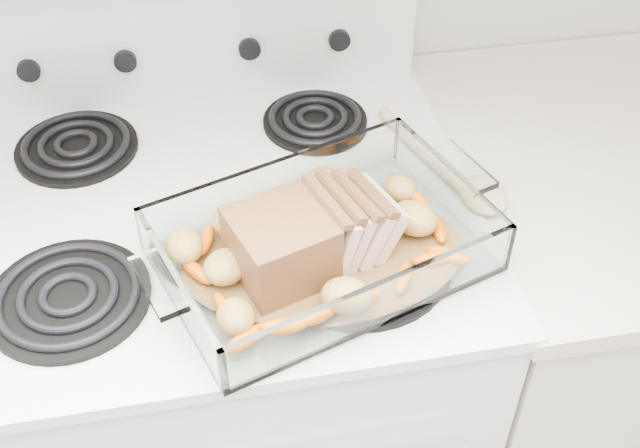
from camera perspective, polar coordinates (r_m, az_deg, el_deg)
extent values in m
cube|color=white|center=(1.54, -6.30, -11.78)|extent=(0.76, 0.65, 0.92)
cube|color=white|center=(1.19, -7.99, 1.24)|extent=(0.78, 0.67, 0.02)
cube|color=white|center=(1.37, -9.46, 12.51)|extent=(0.76, 0.06, 0.18)
cylinder|color=black|center=(1.08, -17.42, -5.10)|extent=(0.21, 0.21, 0.01)
cylinder|color=black|center=(1.08, 2.73, -2.52)|extent=(0.25, 0.25, 0.01)
cylinder|color=black|center=(1.32, -16.90, 5.19)|extent=(0.19, 0.19, 0.01)
cylinder|color=black|center=(1.32, -0.35, 7.31)|extent=(0.17, 0.17, 0.01)
cylinder|color=black|center=(1.37, -20.00, 10.30)|extent=(0.04, 0.02, 0.04)
cylinder|color=black|center=(1.35, -13.68, 11.27)|extent=(0.04, 0.02, 0.04)
cylinder|color=black|center=(1.35, -5.05, 12.38)|extent=(0.04, 0.02, 0.04)
cylinder|color=black|center=(1.37, 1.36, 13.02)|extent=(0.04, 0.02, 0.04)
cube|color=silver|center=(1.68, 17.06, -8.07)|extent=(0.55, 0.65, 0.90)
cube|color=silver|center=(1.37, 20.98, 4.32)|extent=(0.58, 0.68, 0.03)
cube|color=white|center=(1.07, 0.20, -2.44)|extent=(0.41, 0.27, 0.01)
cube|color=white|center=(0.95, 1.70, -6.32)|extent=(0.41, 0.01, 0.07)
cube|color=white|center=(1.14, -1.04, 3.57)|extent=(0.41, 0.01, 0.07)
cube|color=white|center=(1.03, -10.81, -2.37)|extent=(0.01, 0.27, 0.07)
cube|color=white|center=(1.09, 10.66, 0.45)|extent=(0.01, 0.27, 0.07)
cylinder|color=brown|center=(1.06, 0.20, -2.22)|extent=(0.24, 0.24, 0.00)
cube|color=brown|center=(1.03, -3.13, -0.90)|extent=(0.12, 0.12, 0.09)
cube|color=beige|center=(1.03, 0.51, -0.54)|extent=(0.04, 0.11, 0.09)
cube|color=beige|center=(1.04, 1.70, -0.45)|extent=(0.05, 0.11, 0.08)
cube|color=beige|center=(1.04, 2.89, -0.36)|extent=(0.05, 0.11, 0.08)
cube|color=beige|center=(1.05, 4.06, -0.27)|extent=(0.05, 0.10, 0.08)
ellipsoid|color=#F56800|center=(1.00, -6.72, -5.89)|extent=(0.05, 0.02, 0.02)
ellipsoid|color=#F56800|center=(1.03, 6.83, -3.99)|extent=(0.05, 0.02, 0.02)
ellipsoid|color=#F56800|center=(1.10, 7.48, -0.24)|extent=(0.05, 0.02, 0.02)
ellipsoid|color=#F56800|center=(1.08, -7.84, -1.53)|extent=(0.05, 0.02, 0.02)
ellipsoid|color=#AC8A3F|center=(1.09, -8.05, 0.18)|extent=(0.06, 0.05, 0.04)
ellipsoid|color=#AC8A3F|center=(1.11, 0.38, 1.60)|extent=(0.06, 0.05, 0.04)
ellipsoid|color=#AC8A3F|center=(1.06, 6.61, -1.37)|extent=(0.06, 0.05, 0.04)
cylinder|color=beige|center=(1.26, 7.33, 5.31)|extent=(0.09, 0.22, 0.02)
ellipsoid|color=beige|center=(1.19, 11.68, 2.01)|extent=(0.06, 0.08, 0.02)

